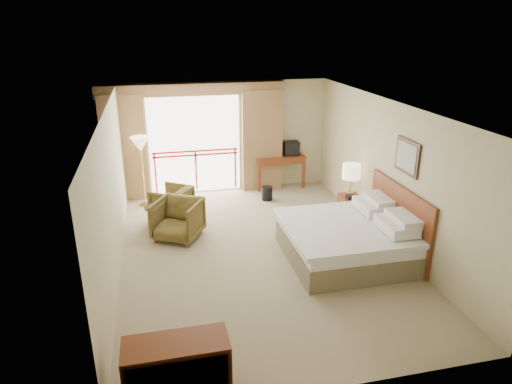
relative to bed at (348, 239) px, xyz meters
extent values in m
plane|color=gray|center=(-1.50, 0.60, -0.38)|extent=(7.00, 7.00, 0.00)
plane|color=white|center=(-1.50, 0.60, 2.32)|extent=(7.00, 7.00, 0.00)
plane|color=#C3B98D|center=(-1.50, 4.10, 0.97)|extent=(5.00, 0.00, 5.00)
plane|color=#C3B98D|center=(-1.50, -2.90, 0.97)|extent=(5.00, 0.00, 5.00)
plane|color=#C3B98D|center=(-4.00, 0.60, 0.97)|extent=(0.00, 7.00, 7.00)
plane|color=#C3B98D|center=(1.00, 0.60, 0.97)|extent=(0.00, 7.00, 7.00)
plane|color=white|center=(-2.30, 4.08, 0.82)|extent=(2.40, 0.00, 2.40)
cube|color=red|center=(-2.30, 4.06, 0.57)|extent=(2.09, 0.03, 0.04)
cube|color=red|center=(-2.30, 4.06, 0.67)|extent=(2.09, 0.03, 0.04)
cube|color=red|center=(-3.29, 4.06, 0.17)|extent=(0.04, 0.03, 1.00)
cube|color=red|center=(-2.30, 4.06, 0.17)|extent=(0.04, 0.03, 1.00)
cube|color=red|center=(-1.31, 4.06, 0.17)|extent=(0.04, 0.03, 1.00)
cube|color=brown|center=(-3.95, 3.95, 0.87)|extent=(1.00, 0.26, 2.50)
cube|color=brown|center=(-0.65, 3.95, 0.87)|extent=(1.00, 0.26, 2.50)
cube|color=brown|center=(-2.30, 3.98, 2.17)|extent=(4.40, 0.22, 0.28)
cube|color=silver|center=(-0.20, 4.07, 1.97)|extent=(0.50, 0.04, 0.50)
cube|color=brown|center=(-0.05, 0.00, -0.18)|extent=(2.05, 2.00, 0.40)
cube|color=white|center=(-0.05, 0.00, 0.12)|extent=(2.01, 1.96, 0.22)
cube|color=white|center=(-0.10, 0.00, 0.25)|extent=(2.09, 2.06, 0.08)
cube|color=white|center=(0.65, -0.45, 0.40)|extent=(0.50, 0.75, 0.18)
cube|color=white|center=(0.65, 0.45, 0.40)|extent=(0.50, 0.75, 0.18)
cube|color=white|center=(0.78, -0.45, 0.52)|extent=(0.40, 0.70, 0.14)
cube|color=white|center=(0.78, 0.45, 0.52)|extent=(0.40, 0.70, 0.14)
cube|color=#602712|center=(0.96, 0.00, 0.27)|extent=(0.06, 2.10, 1.30)
cube|color=black|center=(0.98, 0.00, 1.47)|extent=(0.03, 0.72, 0.60)
cube|color=silver|center=(0.96, 0.00, 1.47)|extent=(0.01, 0.60, 0.48)
cube|color=#602712|center=(0.68, 1.47, -0.08)|extent=(0.45, 0.52, 0.59)
cylinder|color=tan|center=(0.68, 1.52, 0.26)|extent=(0.15, 0.15, 0.04)
cylinder|color=tan|center=(0.68, 1.52, 0.46)|extent=(0.03, 0.03, 0.40)
cylinder|color=#FFE5B2|center=(0.68, 1.52, 0.74)|extent=(0.38, 0.38, 0.31)
cube|color=black|center=(0.63, 1.32, 0.26)|extent=(0.21, 0.17, 0.09)
cube|color=#602712|center=(-0.18, 3.98, 0.43)|extent=(1.27, 0.62, 0.05)
cube|color=#602712|center=(-0.77, 3.71, 0.02)|extent=(0.06, 0.06, 0.78)
cube|color=#602712|center=(0.40, 3.71, 0.02)|extent=(0.06, 0.06, 0.78)
cube|color=#602712|center=(-0.77, 4.25, 0.02)|extent=(0.06, 0.06, 0.78)
cube|color=#602712|center=(0.40, 4.25, 0.02)|extent=(0.06, 0.06, 0.78)
cube|color=#602712|center=(-0.18, 4.25, 0.10)|extent=(1.17, 0.03, 0.58)
cube|color=#602712|center=(-0.18, 3.70, 0.34)|extent=(1.17, 0.03, 0.13)
cube|color=black|center=(0.12, 3.98, 0.63)|extent=(0.39, 0.30, 0.36)
cube|color=black|center=(0.12, 3.83, 0.63)|extent=(0.36, 0.02, 0.29)
cylinder|color=black|center=(-0.53, 3.98, 0.59)|extent=(0.15, 0.15, 0.27)
cylinder|color=white|center=(-0.38, 3.93, 0.50)|extent=(0.09, 0.09, 0.10)
cylinder|color=black|center=(-0.72, 3.11, -0.21)|extent=(0.33, 0.33, 0.33)
imported|color=#4A3E1B|center=(-2.99, 2.57, -0.38)|extent=(1.05, 1.04, 0.69)
imported|color=#4A3E1B|center=(-2.92, 1.52, -0.38)|extent=(1.15, 1.16, 0.79)
cylinder|color=black|center=(-3.33, 2.02, 0.11)|extent=(0.46, 0.46, 0.04)
cylinder|color=black|center=(-3.33, 2.02, -0.13)|extent=(0.06, 0.06, 0.46)
cylinder|color=black|center=(-3.33, 2.02, -0.36)|extent=(0.33, 0.33, 0.03)
imported|color=white|center=(-3.33, 2.02, 0.13)|extent=(0.24, 0.25, 0.02)
cylinder|color=tan|center=(-3.57, 3.42, -0.36)|extent=(0.26, 0.26, 0.03)
cylinder|color=tan|center=(-3.57, 3.42, 0.33)|extent=(0.03, 0.03, 1.42)
cone|color=#FFE5B2|center=(-3.57, 3.42, 1.09)|extent=(0.42, 0.42, 0.33)
cube|color=#602712|center=(-3.20, -2.64, 0.01)|extent=(1.17, 0.49, 0.78)
camera|label=1|loc=(-3.25, -6.78, 3.68)|focal=32.00mm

